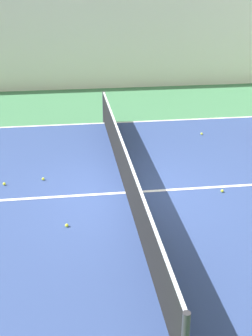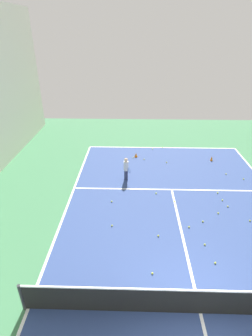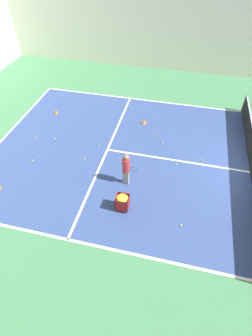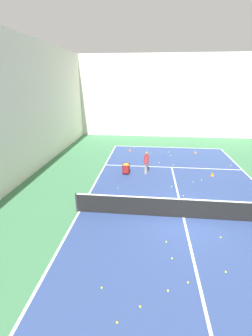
{
  "view_description": "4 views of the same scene",
  "coord_description": "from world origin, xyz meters",
  "views": [
    {
      "loc": [
        9.42,
        -1.3,
        4.76
      ],
      "look_at": [
        0.0,
        0.0,
        0.62
      ],
      "focal_mm": 50.0,
      "sensor_mm": 36.0,
      "label": 1
    },
    {
      "loc": [
        2.05,
        4.88,
        7.39
      ],
      "look_at": [
        2.42,
        -7.75,
        0.72
      ],
      "focal_mm": 28.0,
      "sensor_mm": 36.0,
      "label": 2
    },
    {
      "loc": [
        -9.42,
        3.57,
        8.49
      ],
      "look_at": [
        -1.92,
        5.35,
        0.89
      ],
      "focal_mm": 28.0,
      "sensor_mm": 36.0,
      "label": 3
    },
    {
      "loc": [
        -1.78,
        -9.39,
        6.11
      ],
      "look_at": [
        -3.32,
        5.16,
        0.43
      ],
      "focal_mm": 24.0,
      "sensor_mm": 36.0,
      "label": 4
    }
  ],
  "objects": [
    {
      "name": "line_sideline_left",
      "position": [
        -5.13,
        0.0,
        0.01
      ],
      "size": [
        0.1,
        24.58,
        0.0
      ],
      "primitive_type": "cube",
      "color": "white",
      "rests_on": "ground"
    },
    {
      "name": "tennis_ball_23",
      "position": [
        1.34,
        -1.37,
        0.04
      ],
      "size": [
        0.07,
        0.07,
        0.07
      ],
      "primitive_type": "sphere",
      "color": "yellow",
      "rests_on": "ground"
    },
    {
      "name": "tennis_ball_27",
      "position": [
        -0.94,
        -1.88,
        0.04
      ],
      "size": [
        0.07,
        0.07,
        0.07
      ],
      "primitive_type": "sphere",
      "color": "yellow",
      "rests_on": "ground"
    },
    {
      "name": "ground_plane",
      "position": [
        0.0,
        0.0,
        0.0
      ],
      "size": [
        37.97,
        37.97,
        0.0
      ],
      "primitive_type": "plane",
      "color": "#3D754C"
    },
    {
      "name": "court_playing_area",
      "position": [
        0.0,
        0.0,
        0.0
      ],
      "size": [
        10.26,
        24.58,
        0.0
      ],
      "color": "navy",
      "rests_on": "ground"
    },
    {
      "name": "line_centre_service",
      "position": [
        0.0,
        0.0,
        0.01
      ],
      "size": [
        0.1,
        13.52,
        0.0
      ],
      "primitive_type": "cube",
      "color": "white",
      "rests_on": "ground"
    },
    {
      "name": "tennis_net",
      "position": [
        0.0,
        0.0,
        0.53
      ],
      "size": [
        10.56,
        0.1,
        1.03
      ],
      "color": "#2D2D33",
      "rests_on": "ground"
    },
    {
      "name": "tennis_ball_9",
      "position": [
        0.28,
        2.17,
        0.04
      ],
      "size": [
        0.07,
        0.07,
        0.07
      ],
      "primitive_type": "sphere",
      "color": "yellow",
      "rests_on": "ground"
    },
    {
      "name": "tennis_ball_0",
      "position": [
        -3.59,
        2.82,
        0.04
      ],
      "size": [
        0.07,
        0.07,
        0.07
      ],
      "primitive_type": "sphere",
      "color": "yellow",
      "rests_on": "ground"
    },
    {
      "name": "tennis_ball_2",
      "position": [
        -0.78,
        -2.78,
        0.04
      ],
      "size": [
        0.07,
        0.07,
        0.07
      ],
      "primitive_type": "sphere",
      "color": "yellow",
      "rests_on": "ground"
    }
  ]
}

